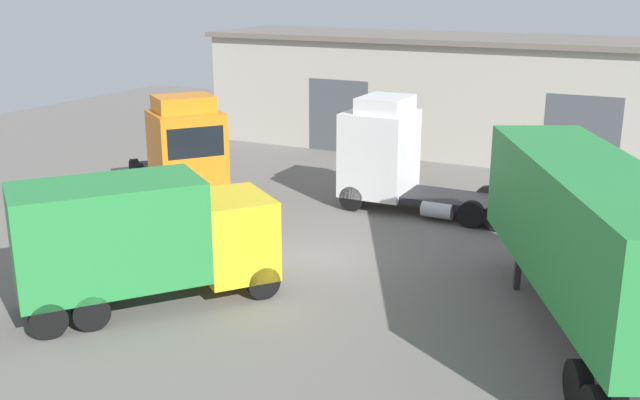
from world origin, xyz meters
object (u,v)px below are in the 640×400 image
at_px(container_trailer_green, 590,232).
at_px(box_truck_yellow, 142,236).
at_px(tractor_unit_orange, 185,152).
at_px(oil_drum, 110,211).
at_px(traffic_cone, 36,249).
at_px(tractor_unit_white, 391,156).

relative_size(container_trailer_green, box_truck_yellow, 1.52).
relative_size(tractor_unit_orange, box_truck_yellow, 0.96).
bearing_deg(tractor_unit_orange, oil_drum, -65.35).
height_order(tractor_unit_orange, traffic_cone, tractor_unit_orange).
bearing_deg(tractor_unit_white, container_trailer_green, 134.83).
distance_m(tractor_unit_white, oil_drum, 10.40).
bearing_deg(box_truck_yellow, tractor_unit_orange, 68.00).
relative_size(tractor_unit_white, oil_drum, 7.44).
distance_m(box_truck_yellow, traffic_cone, 5.71).
relative_size(container_trailer_green, tractor_unit_orange, 1.58).
relative_size(tractor_unit_orange, traffic_cone, 11.66).
bearing_deg(tractor_unit_orange, tractor_unit_white, 59.36).
bearing_deg(tractor_unit_orange, box_truck_yellow, -22.54).
bearing_deg(traffic_cone, tractor_unit_white, 51.72).
bearing_deg(tractor_unit_white, box_truck_yellow, 76.98).
bearing_deg(box_truck_yellow, traffic_cone, 115.17).
relative_size(tractor_unit_white, tractor_unit_orange, 1.02).
height_order(tractor_unit_orange, oil_drum, tractor_unit_orange).
height_order(tractor_unit_white, traffic_cone, tractor_unit_white).
bearing_deg(container_trailer_green, box_truck_yellow, 79.98).
relative_size(container_trailer_green, oil_drum, 11.53).
distance_m(tractor_unit_white, traffic_cone, 12.82).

